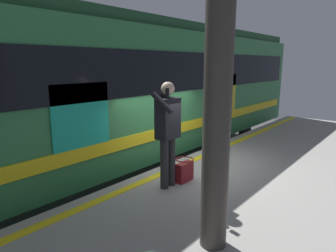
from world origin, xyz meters
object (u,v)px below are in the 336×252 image
(train_carriage, at_px, (128,87))
(passenger, at_px, (168,126))
(handbag, at_px, (185,171))
(station_column, at_px, (219,63))

(train_carriage, bearing_deg, passenger, 58.96)
(handbag, xyz_separation_m, station_column, (1.30, 1.38, 1.87))
(handbag, height_order, station_column, station_column)
(passenger, bearing_deg, handbag, 165.79)
(train_carriage, height_order, handbag, train_carriage)
(train_carriage, relative_size, station_column, 3.38)
(passenger, relative_size, station_column, 0.43)
(passenger, xyz_separation_m, handbag, (-0.36, 0.09, -0.85))
(train_carriage, distance_m, passenger, 3.15)
(passenger, distance_m, station_column, 2.02)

